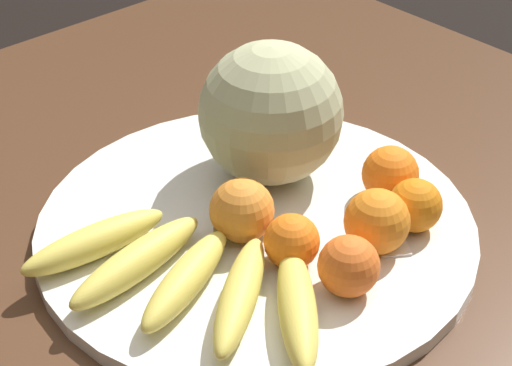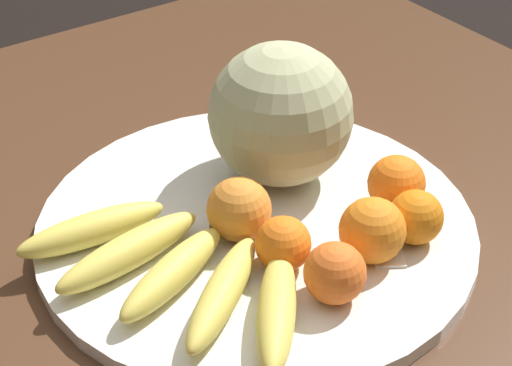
# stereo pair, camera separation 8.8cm
# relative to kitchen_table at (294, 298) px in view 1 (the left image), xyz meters

# --- Properties ---
(kitchen_table) EXTENTS (1.21, 1.05, 0.78)m
(kitchen_table) POSITION_rel_kitchen_table_xyz_m (0.00, 0.00, 0.00)
(kitchen_table) COLOR #4C301E
(kitchen_table) RESTS_ON ground_plane
(fruit_bowl) EXTENTS (0.47, 0.47, 0.02)m
(fruit_bowl) POSITION_rel_kitchen_table_xyz_m (0.02, 0.04, 0.11)
(fruit_bowl) COLOR white
(fruit_bowl) RESTS_ON kitchen_table
(melon) EXTENTS (0.16, 0.16, 0.16)m
(melon) POSITION_rel_kitchen_table_xyz_m (0.08, -0.03, 0.20)
(melon) COLOR #B2B789
(melon) RESTS_ON fruit_bowl
(banana_bunch) EXTENTS (0.30, 0.23, 0.04)m
(banana_bunch) POSITION_rel_kitchen_table_xyz_m (-0.02, 0.16, 0.14)
(banana_bunch) COLOR brown
(banana_bunch) RESTS_ON fruit_bowl
(orange_front_left) EXTENTS (0.06, 0.06, 0.06)m
(orange_front_left) POSITION_rel_kitchen_table_xyz_m (-0.05, -0.10, 0.15)
(orange_front_left) COLOR orange
(orange_front_left) RESTS_ON fruit_bowl
(orange_front_right) EXTENTS (0.07, 0.07, 0.07)m
(orange_front_right) POSITION_rel_kitchen_table_xyz_m (-0.09, -0.02, 0.16)
(orange_front_right) COLOR orange
(orange_front_right) RESTS_ON fruit_bowl
(orange_mid_center) EXTENTS (0.07, 0.07, 0.07)m
(orange_mid_center) POSITION_rel_kitchen_table_xyz_m (0.01, 0.07, 0.16)
(orange_mid_center) COLOR orange
(orange_mid_center) RESTS_ON fruit_bowl
(orange_back_left) EXTENTS (0.06, 0.06, 0.06)m
(orange_back_left) POSITION_rel_kitchen_table_xyz_m (-0.05, 0.06, 0.15)
(orange_back_left) COLOR orange
(orange_back_left) RESTS_ON fruit_bowl
(orange_back_right) EXTENTS (0.06, 0.06, 0.06)m
(orange_back_right) POSITION_rel_kitchen_table_xyz_m (-0.12, 0.05, 0.15)
(orange_back_right) COLOR orange
(orange_back_right) RESTS_ON fruit_bowl
(orange_top_small) EXTENTS (0.06, 0.06, 0.06)m
(orange_top_small) POSITION_rel_kitchen_table_xyz_m (-0.10, -0.07, 0.15)
(orange_top_small) COLOR orange
(orange_top_small) RESTS_ON fruit_bowl
(produce_tag) EXTENTS (0.10, 0.08, 0.00)m
(produce_tag) POSITION_rel_kitchen_table_xyz_m (-0.08, -0.05, 0.12)
(produce_tag) COLOR white
(produce_tag) RESTS_ON fruit_bowl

